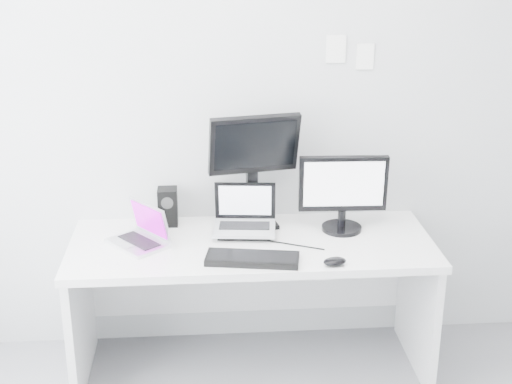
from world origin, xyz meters
TOP-DOWN VIEW (x-y plane):
  - back_wall at (0.00, 1.60)m, footprint 3.60×0.00m
  - desk at (0.00, 1.25)m, footprint 1.80×0.70m
  - macbook at (-0.56, 1.25)m, footprint 0.35×0.36m
  - speaker at (-0.42, 1.50)m, footprint 0.11×0.11m
  - dell_laptop at (-0.03, 1.34)m, footprint 0.33×0.27m
  - rear_monitor at (0.02, 1.45)m, footprint 0.48×0.25m
  - samsung_monitor at (0.47, 1.36)m, footprint 0.45×0.22m
  - keyboard at (-0.01, 1.03)m, footprint 0.45×0.23m
  - mouse at (0.36, 0.96)m, footprint 0.12×0.09m
  - wall_note_0 at (0.45, 1.59)m, footprint 0.10×0.00m
  - wall_note_1 at (0.60, 1.59)m, footprint 0.09×0.00m

SIDE VIEW (x-z plane):
  - desk at x=0.00m, z-range 0.00..0.73m
  - keyboard at x=-0.01m, z-range 0.73..0.76m
  - mouse at x=0.36m, z-range 0.73..0.77m
  - speaker at x=-0.42m, z-range 0.73..0.93m
  - macbook at x=-0.56m, z-range 0.73..0.94m
  - dell_laptop at x=-0.03m, z-range 0.73..0.99m
  - samsung_monitor at x=0.47m, z-range 0.73..1.14m
  - rear_monitor at x=0.02m, z-range 0.73..1.35m
  - back_wall at x=0.00m, z-range -0.45..3.15m
  - wall_note_1 at x=0.60m, z-range 1.52..1.65m
  - wall_note_0 at x=0.45m, z-range 1.55..1.69m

